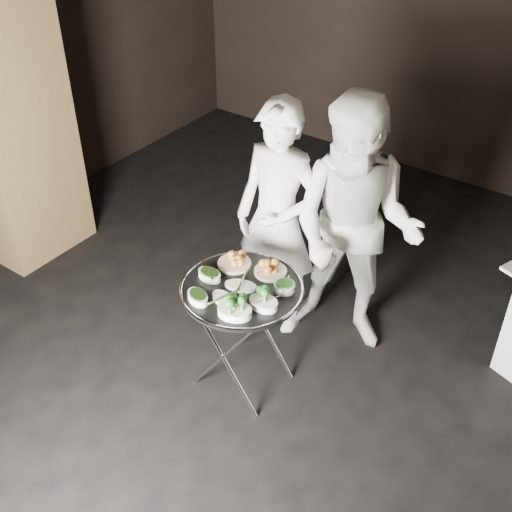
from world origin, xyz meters
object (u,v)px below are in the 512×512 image
Objects in this scene: serving_tray at (242,289)px; waiter_right at (355,230)px; tray_stand at (242,332)px; waiter_left at (278,221)px.

waiter_right is at bearing 66.82° from serving_tray.
tray_stand is at bearing -135.00° from serving_tray.
waiter_right reaches higher than waiter_left.
waiter_left reaches higher than tray_stand.
waiter_right reaches higher than serving_tray.
serving_tray is at bearing 45.00° from tray_stand.
serving_tray is (0.00, 0.00, 0.35)m from tray_stand.
tray_stand is 1.05× the size of serving_tray.
serving_tray is 0.86m from waiter_right.
waiter_right is (0.51, 0.13, 0.06)m from waiter_left.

